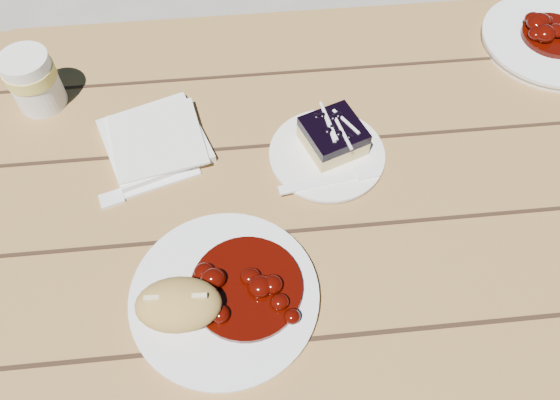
{
  "coord_description": "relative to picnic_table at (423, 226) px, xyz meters",
  "views": [
    {
      "loc": [
        -0.3,
        -0.47,
        1.43
      ],
      "look_at": [
        -0.26,
        -0.06,
        0.81
      ],
      "focal_mm": 35.0,
      "sensor_mm": 36.0,
      "label": 1
    }
  ],
  "objects": [
    {
      "name": "fork_table",
      "position": [
        -0.44,
        0.02,
        0.16
      ],
      "size": [
        0.16,
        0.07,
        0.0
      ],
      "primitive_type": null,
      "rotation": [
        0.0,
        0.0,
        1.87
      ],
      "color": "white",
      "rests_on": "picnic_table"
    },
    {
      "name": "picnic_table",
      "position": [
        0.0,
        0.0,
        0.0
      ],
      "size": [
        2.0,
        1.55,
        0.75
      ],
      "color": "brown",
      "rests_on": "ground"
    },
    {
      "name": "goulash_stew",
      "position": [
        -0.32,
        -0.17,
        0.2
      ],
      "size": [
        0.15,
        0.15,
        0.04
      ],
      "primitive_type": null,
      "color": "#3F0602",
      "rests_on": "main_plate"
    },
    {
      "name": "second_plate",
      "position": [
        0.26,
        0.27,
        0.17
      ],
      "size": [
        0.24,
        0.24,
        0.02
      ],
      "primitive_type": "cylinder",
      "color": "white",
      "rests_on": "picnic_table"
    },
    {
      "name": "main_plate",
      "position": [
        -0.35,
        -0.17,
        0.17
      ],
      "size": [
        0.24,
        0.24,
        0.02
      ],
      "primitive_type": "cylinder",
      "color": "white",
      "rests_on": "picnic_table"
    },
    {
      "name": "dessert_plate",
      "position": [
        -0.18,
        0.05,
        0.17
      ],
      "size": [
        0.17,
        0.17,
        0.01
      ],
      "primitive_type": "cylinder",
      "color": "white",
      "rests_on": "picnic_table"
    },
    {
      "name": "fork_dessert",
      "position": [
        -0.2,
        -0.01,
        0.17
      ],
      "size": [
        0.16,
        0.05,
        0.0
      ],
      "primitive_type": null,
      "rotation": [
        0.0,
        0.0,
        -1.41
      ],
      "color": "white",
      "rests_on": "dessert_plate"
    },
    {
      "name": "napkin_stack",
      "position": [
        -0.45,
        0.1,
        0.17
      ],
      "size": [
        0.19,
        0.19,
        0.01
      ],
      "primitive_type": "cube",
      "rotation": [
        0.0,
        0.0,
        0.34
      ],
      "color": "white",
      "rests_on": "picnic_table"
    },
    {
      "name": "second_cup",
      "position": [
        -0.64,
        0.21,
        0.21
      ],
      "size": [
        0.08,
        0.08,
        0.1
      ],
      "primitive_type": "cylinder",
      "color": "white",
      "rests_on": "picnic_table"
    },
    {
      "name": "bread_roll",
      "position": [
        -0.4,
        -0.19,
        0.21
      ],
      "size": [
        0.11,
        0.08,
        0.06
      ],
      "primitive_type": "ellipsoid",
      "rotation": [
        0.0,
        0.0,
        -0.05
      ],
      "color": "#B79046",
      "rests_on": "main_plate"
    },
    {
      "name": "ground",
      "position": [
        0.0,
        0.0,
        -0.59
      ],
      "size": [
        60.0,
        60.0,
        0.0
      ],
      "primitive_type": "plane",
      "color": "gray",
      "rests_on": "ground"
    },
    {
      "name": "blueberry_cake",
      "position": [
        -0.17,
        0.06,
        0.19
      ],
      "size": [
        0.11,
        0.11,
        0.05
      ],
      "rotation": [
        0.0,
        0.0,
        0.36
      ],
      "color": "#EED382",
      "rests_on": "dessert_plate"
    },
    {
      "name": "second_stew",
      "position": [
        0.26,
        0.27,
        0.2
      ],
      "size": [
        0.12,
        0.12,
        0.04
      ],
      "primitive_type": null,
      "color": "#3F0602",
      "rests_on": "second_plate"
    }
  ]
}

